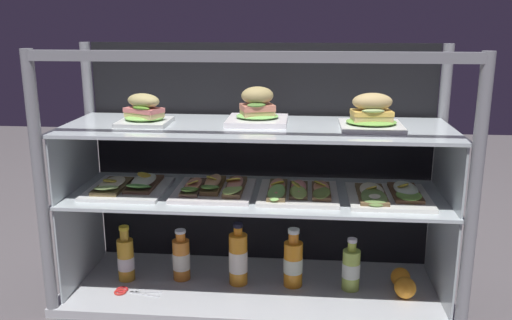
# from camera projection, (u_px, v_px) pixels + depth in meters

# --- Properties ---
(ground_plane) EXTENTS (6.00, 6.00, 0.02)m
(ground_plane) POSITION_uv_depth(u_px,v_px,m) (256.00, 295.00, 2.04)
(ground_plane) COLOR #585255
(ground_plane) RESTS_ON ground
(case_base_deck) EXTENTS (1.40, 0.49, 0.03)m
(case_base_deck) POSITION_uv_depth(u_px,v_px,m) (256.00, 289.00, 2.03)
(case_base_deck) COLOR silver
(case_base_deck) RESTS_ON ground
(case_frame) EXTENTS (1.40, 0.49, 0.90)m
(case_frame) POSITION_uv_depth(u_px,v_px,m) (259.00, 156.00, 2.03)
(case_frame) COLOR gray
(case_frame) RESTS_ON ground
(riser_lower_tier) EXTENTS (1.32, 0.41, 0.35)m
(riser_lower_tier) POSITION_uv_depth(u_px,v_px,m) (256.00, 241.00, 1.99)
(riser_lower_tier) COLOR silver
(riser_lower_tier) RESTS_ON case_base_deck
(shelf_lower_glass) EXTENTS (1.34, 0.43, 0.01)m
(shelf_lower_glass) POSITION_uv_depth(u_px,v_px,m) (256.00, 195.00, 1.94)
(shelf_lower_glass) COLOR silver
(shelf_lower_glass) RESTS_ON riser_lower_tier
(riser_upper_tier) EXTENTS (1.32, 0.41, 0.23)m
(riser_upper_tier) POSITION_uv_depth(u_px,v_px,m) (256.00, 162.00, 1.91)
(riser_upper_tier) COLOR silver
(riser_upper_tier) RESTS_ON shelf_lower_glass
(shelf_upper_glass) EXTENTS (1.34, 0.43, 0.01)m
(shelf_upper_glass) POSITION_uv_depth(u_px,v_px,m) (256.00, 128.00, 1.88)
(shelf_upper_glass) COLOR silver
(shelf_upper_glass) RESTS_ON riser_upper_tier
(plated_roll_sandwich_far_left) EXTENTS (0.17, 0.17, 0.11)m
(plated_roll_sandwich_far_left) POSITION_uv_depth(u_px,v_px,m) (144.00, 113.00, 1.90)
(plated_roll_sandwich_far_left) COLOR white
(plated_roll_sandwich_far_left) RESTS_ON shelf_upper_glass
(plated_roll_sandwich_right_of_center) EXTENTS (0.21, 0.21, 0.13)m
(plated_roll_sandwich_right_of_center) POSITION_uv_depth(u_px,v_px,m) (257.00, 110.00, 1.92)
(plated_roll_sandwich_right_of_center) COLOR white
(plated_roll_sandwich_right_of_center) RESTS_ON shelf_upper_glass
(plated_roll_sandwich_left_of_center) EXTENTS (0.21, 0.21, 0.12)m
(plated_roll_sandwich_left_of_center) POSITION_uv_depth(u_px,v_px,m) (372.00, 116.00, 1.83)
(plated_roll_sandwich_left_of_center) COLOR white
(plated_roll_sandwich_left_of_center) RESTS_ON shelf_upper_glass
(open_sandwich_tray_near_right_corner) EXTENTS (0.27, 0.28, 0.05)m
(open_sandwich_tray_near_right_corner) POSITION_uv_depth(u_px,v_px,m) (128.00, 186.00, 1.96)
(open_sandwich_tray_near_right_corner) COLOR white
(open_sandwich_tray_near_right_corner) RESTS_ON shelf_lower_glass
(open_sandwich_tray_mid_right) EXTENTS (0.27, 0.28, 0.06)m
(open_sandwich_tray_mid_right) POSITION_uv_depth(u_px,v_px,m) (215.00, 188.00, 1.94)
(open_sandwich_tray_mid_right) COLOR white
(open_sandwich_tray_mid_right) RESTS_ON shelf_lower_glass
(open_sandwich_tray_near_left_corner) EXTENTS (0.27, 0.28, 0.06)m
(open_sandwich_tray_near_left_corner) POSITION_uv_depth(u_px,v_px,m) (298.00, 191.00, 1.90)
(open_sandwich_tray_near_left_corner) COLOR white
(open_sandwich_tray_near_left_corner) RESTS_ON shelf_lower_glass
(open_sandwich_tray_left_of_center) EXTENTS (0.27, 0.28, 0.06)m
(open_sandwich_tray_left_of_center) POSITION_uv_depth(u_px,v_px,m) (389.00, 194.00, 1.87)
(open_sandwich_tray_left_of_center) COLOR white
(open_sandwich_tray_left_of_center) RESTS_ON shelf_lower_glass
(juice_bottle_front_fourth) EXTENTS (0.06, 0.06, 0.21)m
(juice_bottle_front_fourth) POSITION_uv_depth(u_px,v_px,m) (125.00, 259.00, 2.05)
(juice_bottle_front_fourth) COLOR gold
(juice_bottle_front_fourth) RESTS_ON case_base_deck
(juice_bottle_back_center) EXTENTS (0.07, 0.07, 0.20)m
(juice_bottle_back_center) POSITION_uv_depth(u_px,v_px,m) (181.00, 259.00, 2.06)
(juice_bottle_back_center) COLOR orange
(juice_bottle_back_center) RESTS_ON case_base_deck
(juice_bottle_back_left) EXTENTS (0.07, 0.07, 0.24)m
(juice_bottle_back_left) POSITION_uv_depth(u_px,v_px,m) (238.00, 259.00, 2.02)
(juice_bottle_back_left) COLOR orange
(juice_bottle_back_left) RESTS_ON case_base_deck
(juice_bottle_front_second) EXTENTS (0.07, 0.07, 0.22)m
(juice_bottle_front_second) POSITION_uv_depth(u_px,v_px,m) (293.00, 262.00, 2.01)
(juice_bottle_front_second) COLOR orange
(juice_bottle_front_second) RESTS_ON case_base_deck
(juice_bottle_back_right) EXTENTS (0.07, 0.07, 0.20)m
(juice_bottle_back_right) POSITION_uv_depth(u_px,v_px,m) (351.00, 268.00, 1.98)
(juice_bottle_back_right) COLOR #B1D154
(juice_bottle_back_right) RESTS_ON case_base_deck
(orange_fruit_beside_bottles) EXTENTS (0.08, 0.08, 0.08)m
(orange_fruit_beside_bottles) POSITION_uv_depth(u_px,v_px,m) (405.00, 288.00, 1.93)
(orange_fruit_beside_bottles) COLOR orange
(orange_fruit_beside_bottles) RESTS_ON case_base_deck
(orange_fruit_near_left_post) EXTENTS (0.07, 0.07, 0.07)m
(orange_fruit_near_left_post) POSITION_uv_depth(u_px,v_px,m) (400.00, 277.00, 2.01)
(orange_fruit_near_left_post) COLOR orange
(orange_fruit_near_left_post) RESTS_ON case_base_deck
(kitchen_scissors) EXTENTS (0.17, 0.07, 0.01)m
(kitchen_scissors) POSITION_uv_depth(u_px,v_px,m) (127.00, 291.00, 1.97)
(kitchen_scissors) COLOR silver
(kitchen_scissors) RESTS_ON case_base_deck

